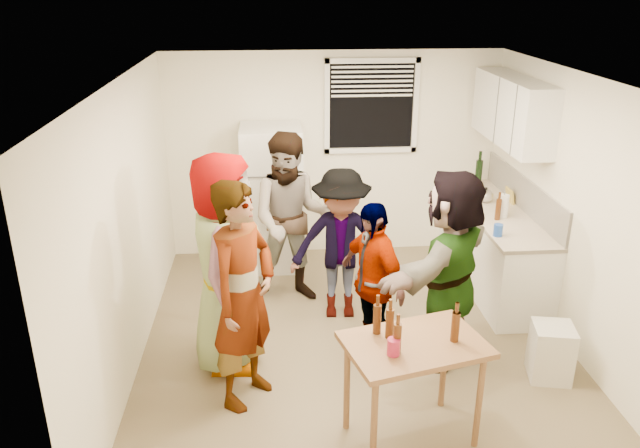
{
  "coord_description": "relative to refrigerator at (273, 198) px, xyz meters",
  "views": [
    {
      "loc": [
        -0.75,
        -5.09,
        3.26
      ],
      "look_at": [
        -0.32,
        0.24,
        1.15
      ],
      "focal_mm": 35.0,
      "sensor_mm": 36.0,
      "label": 1
    }
  ],
  "objects": [
    {
      "name": "room",
      "position": [
        0.75,
        -1.88,
        -0.85
      ],
      "size": [
        4.0,
        4.5,
        2.5
      ],
      "primitive_type": null,
      "color": "white",
      "rests_on": "ground"
    },
    {
      "name": "window",
      "position": [
        1.2,
        0.33,
        1.0
      ],
      "size": [
        1.12,
        0.1,
        1.06
      ],
      "primitive_type": null,
      "color": "white",
      "rests_on": "room"
    },
    {
      "name": "refrigerator",
      "position": [
        0.0,
        0.0,
        0.0
      ],
      "size": [
        0.7,
        0.7,
        1.7
      ],
      "primitive_type": "cube",
      "color": "white",
      "rests_on": "ground"
    },
    {
      "name": "counter_lower",
      "position": [
        2.45,
        -0.73,
        -0.42
      ],
      "size": [
        0.6,
        2.2,
        0.86
      ],
      "primitive_type": "cube",
      "color": "white",
      "rests_on": "ground"
    },
    {
      "name": "countertop",
      "position": [
        2.45,
        -0.73,
        0.03
      ],
      "size": [
        0.64,
        2.22,
        0.04
      ],
      "primitive_type": "cube",
      "color": "beige",
      "rests_on": "counter_lower"
    },
    {
      "name": "backsplash",
      "position": [
        2.74,
        -0.73,
        0.23
      ],
      "size": [
        0.03,
        2.2,
        0.36
      ],
      "primitive_type": "cube",
      "color": "beige",
      "rests_on": "countertop"
    },
    {
      "name": "upper_cabinets",
      "position": [
        2.58,
        -0.53,
        1.1
      ],
      "size": [
        0.34,
        1.6,
        0.7
      ],
      "primitive_type": "cube",
      "color": "white",
      "rests_on": "room"
    },
    {
      "name": "kettle",
      "position": [
        2.4,
        -0.48,
        0.05
      ],
      "size": [
        0.25,
        0.22,
        0.19
      ],
      "primitive_type": null,
      "rotation": [
        0.0,
        0.0,
        0.15
      ],
      "color": "silver",
      "rests_on": "countertop"
    },
    {
      "name": "paper_towel",
      "position": [
        2.43,
        -0.95,
        0.05
      ],
      "size": [
        0.11,
        0.11,
        0.24
      ],
      "primitive_type": "cylinder",
      "color": "white",
      "rests_on": "countertop"
    },
    {
      "name": "wine_bottle",
      "position": [
        2.5,
        0.1,
        0.05
      ],
      "size": [
        0.08,
        0.08,
        0.32
      ],
      "primitive_type": "cylinder",
      "color": "black",
      "rests_on": "countertop"
    },
    {
      "name": "beer_bottle_counter",
      "position": [
        2.35,
        -1.03,
        0.05
      ],
      "size": [
        0.06,
        0.06,
        0.22
      ],
      "primitive_type": "cylinder",
      "color": "#47230C",
      "rests_on": "countertop"
    },
    {
      "name": "blue_cup",
      "position": [
        2.2,
        -1.47,
        0.05
      ],
      "size": [
        0.09,
        0.09,
        0.12
      ],
      "primitive_type": "cylinder",
      "color": "#204AAE",
      "rests_on": "countertop"
    },
    {
      "name": "picture_frame",
      "position": [
        2.67,
        -0.52,
        0.13
      ],
      "size": [
        0.02,
        0.2,
        0.16
      ],
      "primitive_type": "cube",
      "color": "gold",
      "rests_on": "countertop"
    },
    {
      "name": "trash_bin",
      "position": [
        2.37,
        -2.54,
        -0.6
      ],
      "size": [
        0.4,
        0.4,
        0.5
      ],
      "primitive_type": "cube",
      "rotation": [
        0.0,
        0.0,
        -0.2
      ],
      "color": "beige",
      "rests_on": "ground"
    },
    {
      "name": "serving_table",
      "position": [
        0.99,
        -3.2,
        -0.85
      ],
      "size": [
        1.12,
        0.89,
        0.84
      ],
      "primitive_type": null,
      "rotation": [
        0.0,
        0.0,
        0.26
      ],
      "color": "brown",
      "rests_on": "ground"
    },
    {
      "name": "beer_bottle_table",
      "position": [
        0.83,
        -3.31,
        -0.01
      ],
      "size": [
        0.06,
        0.06,
        0.22
      ],
      "primitive_type": "cylinder",
      "color": "#47230C",
      "rests_on": "serving_table"
    },
    {
      "name": "red_cup",
      "position": [
        0.8,
        -3.34,
        -0.01
      ],
      "size": [
        0.09,
        0.09,
        0.12
      ],
      "primitive_type": "cylinder",
      "color": "#A21D3D",
      "rests_on": "serving_table"
    },
    {
      "name": "guest_grey",
      "position": [
        -0.42,
        -2.07,
        -0.85
      ],
      "size": [
        2.07,
        1.2,
        0.63
      ],
      "primitive_type": "imported",
      "rotation": [
        0.0,
        0.0,
        1.45
      ],
      "color": "gray",
      "rests_on": "ground"
    },
    {
      "name": "guest_stripe",
      "position": [
        -0.25,
        -2.6,
        -0.85
      ],
      "size": [
        1.96,
        1.62,
        0.45
      ],
      "primitive_type": "imported",
      "rotation": [
        0.0,
        0.0,
        0.98
      ],
      "color": "#141933",
      "rests_on": "ground"
    },
    {
      "name": "guest_back_left",
      "position": [
        0.19,
        -0.9,
        -0.85
      ],
      "size": [
        1.0,
        1.89,
        0.7
      ],
      "primitive_type": "imported",
      "rotation": [
        0.0,
        0.0,
        -0.06
      ],
      "color": "brown",
      "rests_on": "ground"
    },
    {
      "name": "guest_back_right",
      "position": [
        0.67,
        -1.29,
        -0.85
      ],
      "size": [
        1.11,
        1.63,
        0.58
      ],
      "primitive_type": "imported",
      "rotation": [
        0.0,
        0.0,
        -0.06
      ],
      "color": "#3E3E42",
      "rests_on": "ground"
    },
    {
      "name": "guest_black",
      "position": [
        0.86,
        -2.01,
        -0.85
      ],
      "size": [
        1.72,
        1.45,
        0.36
      ],
      "primitive_type": "imported",
      "rotation": [
        0.0,
        0.0,
        -1.1
      ],
      "color": "black",
      "rests_on": "ground"
    },
    {
      "name": "guest_orange",
      "position": [
        1.53,
        -2.15,
        -0.85
      ],
      "size": [
        2.45,
        2.45,
        0.53
      ],
      "primitive_type": "imported",
      "rotation": [
        0.0,
        0.0,
        3.98
      ],
      "color": "#F89849",
      "rests_on": "ground"
    }
  ]
}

